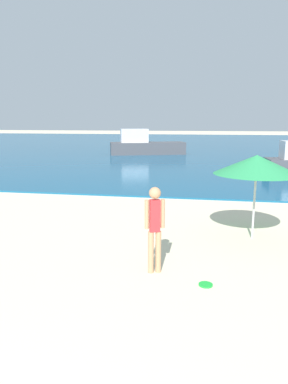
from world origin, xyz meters
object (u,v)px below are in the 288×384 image
frisbee (206,285)px  boat_far (145,145)px  beach_umbrella (257,165)px  person_standing (155,225)px

frisbee → boat_far: 23.20m
frisbee → beach_umbrella: (1.06, 2.65, 1.72)m
frisbee → beach_umbrella: 3.33m
beach_umbrella → boat_far: bearing=107.0°
person_standing → beach_umbrella: (1.98, 2.28, 0.84)m
person_standing → beach_umbrella: beach_umbrella is taller
person_standing → frisbee: (0.92, -0.37, -0.88)m
person_standing → boat_far: 22.64m
boat_far → frisbee: bearing=-95.3°
frisbee → boat_far: bearing=102.5°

